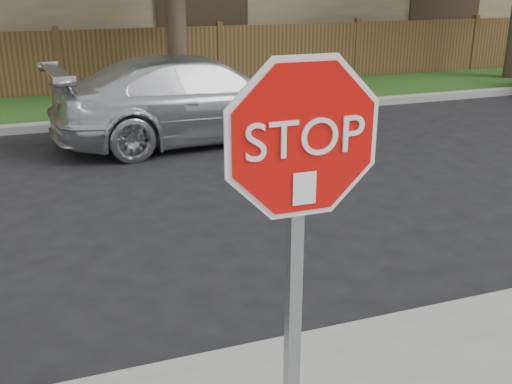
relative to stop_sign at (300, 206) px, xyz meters
name	(u,v)px	position (x,y,z in m)	size (l,w,h in m)	color
ground	(147,376)	(-0.54, 1.48, -1.83)	(90.00, 90.00, 0.00)	black
far_curb	(72,125)	(-0.54, 9.63, -1.75)	(70.00, 0.30, 0.15)	gray
grass_strip	(67,109)	(-0.54, 11.28, -1.77)	(70.00, 3.00, 0.12)	#1E4714
fence	(59,65)	(-0.54, 12.88, -1.03)	(70.00, 0.12, 1.60)	#4C321A
stop_sign	(300,206)	(0.00, 0.00, 0.00)	(1.01, 0.13, 2.55)	gray
sedan_right	(199,98)	(1.61, 8.00, -1.08)	(2.10, 5.17, 1.50)	silver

